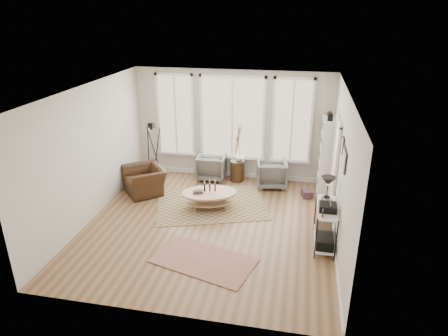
% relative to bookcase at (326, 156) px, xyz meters
% --- Properties ---
extents(room, '(5.50, 5.54, 2.90)m').
position_rel_bookcase_xyz_m(room, '(-2.42, -2.20, 0.47)').
color(room, olive).
rests_on(room, ground).
extents(bay_window, '(4.14, 0.12, 2.24)m').
position_rel_bookcase_xyz_m(bay_window, '(-2.44, 0.49, 0.65)').
color(bay_window, tan).
rests_on(bay_window, ground).
extents(door, '(0.09, 1.06, 2.22)m').
position_rel_bookcase_xyz_m(door, '(0.13, -1.08, 0.17)').
color(door, silver).
rests_on(door, ground).
extents(bookcase, '(0.31, 0.85, 2.06)m').
position_rel_bookcase_xyz_m(bookcase, '(0.00, 0.00, 0.00)').
color(bookcase, white).
rests_on(bookcase, ground).
extents(low_shelf, '(0.38, 1.08, 1.30)m').
position_rel_bookcase_xyz_m(low_shelf, '(-0.06, -2.52, -0.44)').
color(low_shelf, white).
rests_on(low_shelf, ground).
extents(wall_art, '(0.04, 0.88, 0.44)m').
position_rel_bookcase_xyz_m(wall_art, '(0.14, -2.49, 0.92)').
color(wall_art, black).
rests_on(wall_art, ground).
extents(rug_main, '(3.00, 2.59, 0.01)m').
position_rel_bookcase_xyz_m(rug_main, '(-2.62, -1.27, -0.95)').
color(rug_main, brown).
rests_on(rug_main, ground).
extents(rug_runner, '(2.03, 1.47, 0.01)m').
position_rel_bookcase_xyz_m(rug_runner, '(-2.23, -3.52, -0.94)').
color(rug_runner, brown).
rests_on(rug_runner, ground).
extents(coffee_table, '(1.46, 1.16, 0.59)m').
position_rel_bookcase_xyz_m(coffee_table, '(-2.62, -1.46, -0.64)').
color(coffee_table, tan).
rests_on(coffee_table, ground).
extents(armchair_left, '(0.75, 0.77, 0.69)m').
position_rel_bookcase_xyz_m(armchair_left, '(-2.94, 0.22, -0.61)').
color(armchair_left, '#63635F').
rests_on(armchair_left, ground).
extents(armchair_right, '(0.86, 0.88, 0.70)m').
position_rel_bookcase_xyz_m(armchair_right, '(-1.31, 0.05, -0.61)').
color(armchair_right, '#63635F').
rests_on(armchair_right, ground).
extents(side_table, '(0.38, 0.38, 1.59)m').
position_rel_bookcase_xyz_m(side_table, '(-2.24, 0.22, -0.19)').
color(side_table, '#3B2313').
rests_on(side_table, ground).
extents(vase, '(0.25, 0.25, 0.22)m').
position_rel_bookcase_xyz_m(vase, '(-2.18, 0.22, -0.28)').
color(vase, silver).
rests_on(vase, side_table).
extents(accent_chair, '(1.34, 1.33, 0.66)m').
position_rel_bookcase_xyz_m(accent_chair, '(-4.40, -0.95, -0.63)').
color(accent_chair, '#3B2313').
rests_on(accent_chair, ground).
extents(tripod_camera, '(0.56, 0.56, 1.58)m').
position_rel_bookcase_xyz_m(tripod_camera, '(-4.44, -0.16, -0.23)').
color(tripod_camera, black).
rests_on(tripod_camera, ground).
extents(book_stack_near, '(0.30, 0.34, 0.18)m').
position_rel_bookcase_xyz_m(book_stack_near, '(-0.39, -0.43, -0.87)').
color(book_stack_near, maroon).
rests_on(book_stack_near, ground).
extents(book_stack_far, '(0.19, 0.23, 0.15)m').
position_rel_bookcase_xyz_m(book_stack_far, '(-0.39, -0.48, -0.88)').
color(book_stack_far, maroon).
rests_on(book_stack_far, ground).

